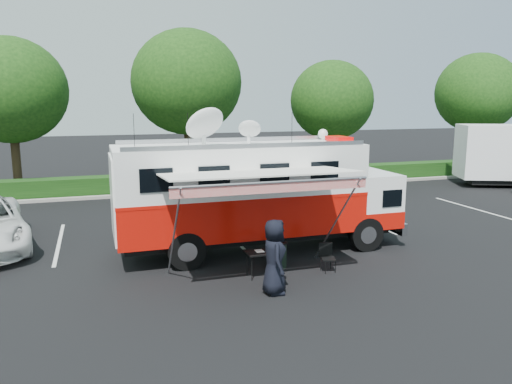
# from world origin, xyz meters

# --- Properties ---
(ground_plane) EXTENTS (120.00, 120.00, 0.00)m
(ground_plane) POSITION_xyz_m (0.00, 0.00, 0.00)
(ground_plane) COLOR black
(ground_plane) RESTS_ON ground
(back_border) EXTENTS (60.00, 6.14, 8.87)m
(back_border) POSITION_xyz_m (1.14, 12.90, 5.00)
(back_border) COLOR #9E998E
(back_border) RESTS_ON ground_plane
(stall_lines) EXTENTS (24.12, 5.50, 0.01)m
(stall_lines) POSITION_xyz_m (-0.50, 3.00, 0.00)
(stall_lines) COLOR silver
(stall_lines) RESTS_ON ground_plane
(command_truck) EXTENTS (9.52, 2.62, 4.57)m
(command_truck) POSITION_xyz_m (-0.08, -0.00, 1.96)
(command_truck) COLOR black
(command_truck) RESTS_ON ground_plane
(awning) EXTENTS (5.20, 2.68, 3.14)m
(awning) POSITION_xyz_m (-0.94, -2.72, 2.95)
(awning) COLOR silver
(awning) RESTS_ON ground_plane
(person) EXTENTS (0.76, 1.05, 1.98)m
(person) POSITION_xyz_m (-0.88, -3.71, 0.00)
(person) COLOR black
(person) RESTS_ON ground_plane
(folding_table) EXTENTS (0.91, 0.66, 0.76)m
(folding_table) POSITION_xyz_m (-0.79, -2.45, 0.71)
(folding_table) COLOR black
(folding_table) RESTS_ON ground_plane
(folding_chair) EXTENTS (0.49, 0.52, 0.84)m
(folding_chair) POSITION_xyz_m (1.20, -2.55, 0.49)
(folding_chair) COLOR black
(folding_chair) RESTS_ON ground_plane
(trash_bin) EXTENTS (0.51, 0.51, 0.77)m
(trash_bin) POSITION_xyz_m (-0.03, -1.80, 0.39)
(trash_bin) COLOR black
(trash_bin) RESTS_ON ground_plane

